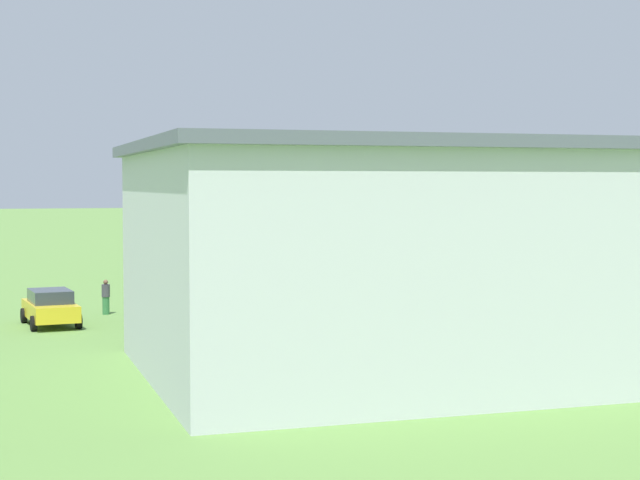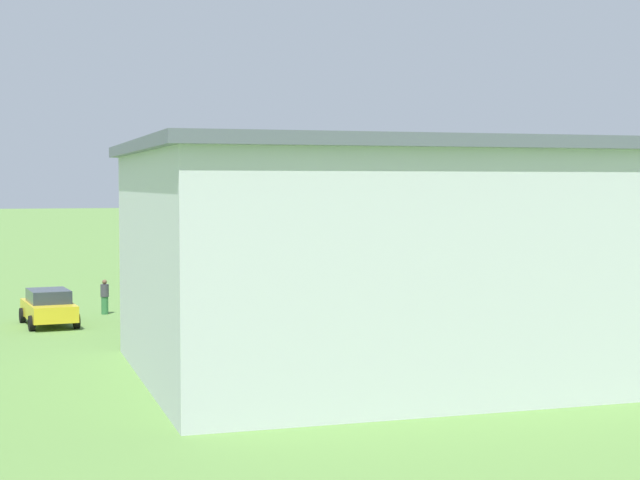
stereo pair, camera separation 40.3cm
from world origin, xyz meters
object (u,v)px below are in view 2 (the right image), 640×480
at_px(car_yellow, 49,307).
at_px(person_crossing_taxiway, 142,303).
at_px(person_beside_truck, 374,284).
at_px(person_walking_on_apron, 634,276).
at_px(person_watching_takeoff, 105,297).
at_px(biplane, 223,216).
at_px(windsock, 383,199).

height_order(car_yellow, person_crossing_taxiway, person_crossing_taxiway).
distance_m(person_beside_truck, person_walking_on_apron, 15.26).
bearing_deg(person_watching_takeoff, person_walking_on_apron, -177.05).
relative_size(biplane, person_crossing_taxiway, 5.49).
relative_size(biplane, person_walking_on_apron, 5.06).
xyz_separation_m(car_yellow, person_walking_on_apron, (-31.87, -4.64, 0.05)).
height_order(person_beside_truck, person_walking_on_apron, person_walking_on_apron).
relative_size(person_watching_takeoff, person_walking_on_apron, 0.94).
xyz_separation_m(person_watching_takeoff, person_beside_truck, (-13.99, -2.17, -0.02)).
height_order(person_crossing_taxiway, windsock, windsock).
distance_m(biplane, car_yellow, 21.98).
bearing_deg(person_crossing_taxiway, car_yellow, 7.24).
bearing_deg(person_crossing_taxiway, person_beside_truck, -159.19).
distance_m(biplane, person_watching_takeoff, 18.00).
relative_size(car_yellow, windsock, 0.76).
height_order(person_watching_takeoff, windsock, windsock).
relative_size(car_yellow, person_watching_takeoff, 2.67).
height_order(biplane, person_beside_truck, biplane).
xyz_separation_m(car_yellow, person_crossing_taxiway, (-3.99, -0.51, -0.02)).
distance_m(person_crossing_taxiway, windsock, 29.95).
height_order(car_yellow, windsock, windsock).
height_order(person_watching_takeoff, person_walking_on_apron, person_walking_on_apron).
xyz_separation_m(car_yellow, person_watching_takeoff, (-2.63, -3.13, -0.01)).
xyz_separation_m(person_beside_truck, person_walking_on_apron, (-15.25, 0.67, 0.08)).
height_order(person_crossing_taxiway, person_beside_truck, person_crossing_taxiway).
height_order(person_walking_on_apron, windsock, windsock).
bearing_deg(car_yellow, windsock, -136.32).
distance_m(person_watching_takeoff, person_walking_on_apron, 29.28).
relative_size(biplane, windsock, 1.53).
distance_m(car_yellow, person_crossing_taxiway, 4.03).
relative_size(biplane, person_beside_truck, 5.51).
height_order(person_beside_truck, windsock, windsock).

